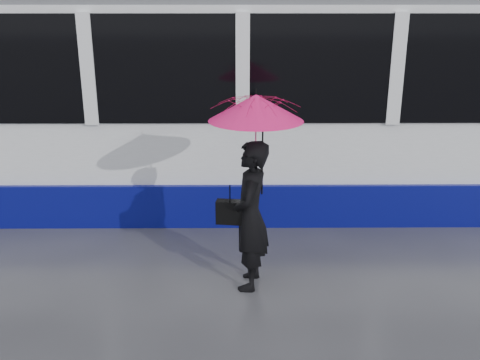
{
  "coord_description": "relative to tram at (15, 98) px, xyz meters",
  "views": [
    {
      "loc": [
        0.14,
        -5.73,
        3.03
      ],
      "look_at": [
        0.18,
        0.06,
        1.1
      ],
      "focal_mm": 40.0,
      "sensor_mm": 36.0,
      "label": 1
    }
  ],
  "objects": [
    {
      "name": "ground",
      "position": [
        3.28,
        -2.5,
        -1.64
      ],
      "size": [
        90.0,
        90.0,
        0.0
      ],
      "primitive_type": "plane",
      "color": "#2E2E33",
      "rests_on": "ground"
    },
    {
      "name": "rails",
      "position": [
        3.28,
        -0.0,
        -1.63
      ],
      "size": [
        34.0,
        1.51,
        0.02
      ],
      "color": "#3F3D38",
      "rests_on": "ground"
    },
    {
      "name": "tram",
      "position": [
        0.0,
        0.0,
        0.0
      ],
      "size": [
        26.0,
        2.56,
        3.35
      ],
      "color": "white",
      "rests_on": "ground"
    },
    {
      "name": "woman",
      "position": [
        3.57,
        -2.87,
        -0.8
      ],
      "size": [
        0.48,
        0.66,
        1.67
      ],
      "primitive_type": "imported",
      "rotation": [
        0.0,
        0.0,
        -1.71
      ],
      "color": "black",
      "rests_on": "ground"
    },
    {
      "name": "umbrella",
      "position": [
        3.62,
        -2.87,
        0.19
      ],
      "size": [
        1.1,
        1.1,
        1.13
      ],
      "rotation": [
        0.0,
        0.0,
        -0.14
      ],
      "color": "#FB1588",
      "rests_on": "ground"
    },
    {
      "name": "handbag",
      "position": [
        3.35,
        -2.85,
        -0.76
      ],
      "size": [
        0.31,
        0.17,
        0.44
      ],
      "rotation": [
        0.0,
        0.0,
        -0.14
      ],
      "color": "black",
      "rests_on": "ground"
    }
  ]
}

